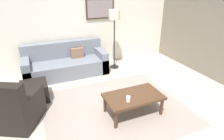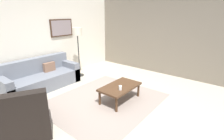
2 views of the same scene
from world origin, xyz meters
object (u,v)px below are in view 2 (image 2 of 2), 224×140
at_px(cup, 120,88).
at_px(framed_artwork, 62,28).
at_px(ottoman, 29,104).
at_px(armchair_leather, 27,120).
at_px(coffee_table, 120,88).
at_px(couch_main, 40,78).
at_px(lamp_standing, 78,37).

bearing_deg(cup, framed_artwork, 79.15).
bearing_deg(ottoman, armchair_leather, -118.13).
distance_m(coffee_table, cup, 0.26).
height_order(couch_main, ottoman, couch_main).
bearing_deg(framed_artwork, cup, -100.85).
distance_m(lamp_standing, framed_artwork, 0.66).
xyz_separation_m(coffee_table, cup, (-0.19, -0.14, 0.10)).
height_order(couch_main, armchair_leather, armchair_leather).
xyz_separation_m(couch_main, lamp_standing, (1.44, -0.15, 1.11)).
relative_size(armchair_leather, framed_artwork, 1.25).
xyz_separation_m(armchair_leather, framed_artwork, (2.51, 2.26, 1.38)).
relative_size(armchair_leather, ottoman, 1.93).
bearing_deg(armchair_leather, couch_main, 55.14).
distance_m(couch_main, ottoman, 1.43).
distance_m(ottoman, coffee_table, 2.17).
relative_size(cup, framed_artwork, 0.12).
height_order(cup, lamp_standing, lamp_standing).
relative_size(ottoman, framed_artwork, 0.65).
height_order(couch_main, coffee_table, couch_main).
bearing_deg(ottoman, couch_main, 51.23).
relative_size(lamp_standing, framed_artwork, 1.98).
distance_m(couch_main, armchair_leather, 2.24).
xyz_separation_m(couch_main, coffee_table, (0.86, -2.39, 0.06)).
relative_size(ottoman, cup, 5.26).
relative_size(ottoman, coffee_table, 0.51).
bearing_deg(cup, ottoman, 137.54).
bearing_deg(lamp_standing, armchair_leather, -148.18).
distance_m(coffee_table, framed_artwork, 3.13).
bearing_deg(armchair_leather, coffee_table, -14.44).
bearing_deg(coffee_table, couch_main, 109.70).
bearing_deg(coffee_table, cup, -143.07).
distance_m(coffee_table, lamp_standing, 2.54).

